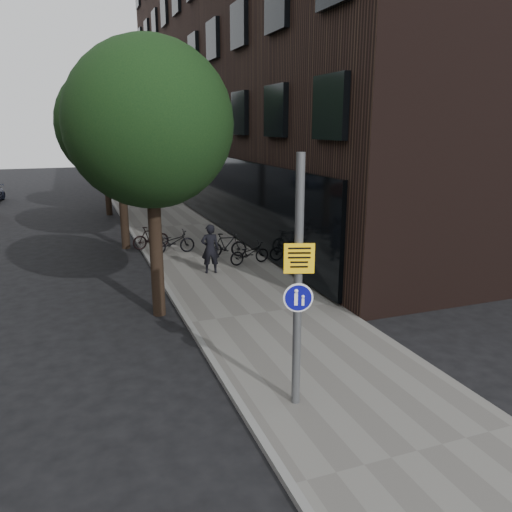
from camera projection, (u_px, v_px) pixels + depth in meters
name	position (u px, v px, depth m)	size (l,w,h in m)	color
ground	(311.00, 369.00, 11.10)	(120.00, 120.00, 0.00)	black
sidewalk	(206.00, 257.00, 20.23)	(4.50, 60.00, 0.12)	#64625D
curb_edge	(151.00, 262.00, 19.47)	(0.15, 60.00, 0.13)	slate
building_right_dark_brick	(280.00, 64.00, 31.61)	(12.00, 40.00, 18.00)	black
street_tree_near	(152.00, 131.00, 13.15)	(4.40, 4.40, 7.50)	black
street_tree_mid	(120.00, 129.00, 20.86)	(5.00, 5.00, 7.80)	black
street_tree_far	(104.00, 128.00, 29.01)	(5.00, 5.00, 7.80)	black
signpost	(298.00, 284.00, 8.97)	(0.53, 0.20, 4.71)	#595B5E
pedestrian	(210.00, 249.00, 17.71)	(0.65, 0.42, 1.77)	black
parked_bike_facade_near	(249.00, 253.00, 18.98)	(0.57, 1.63, 0.85)	black
parked_bike_facade_far	(226.00, 245.00, 19.94)	(0.46, 1.63, 0.98)	black
parked_bike_curb_near	(173.00, 242.00, 20.52)	(0.64, 1.83, 0.96)	black
parked_bike_curb_far	(151.00, 238.00, 21.32)	(0.46, 1.61, 0.97)	black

